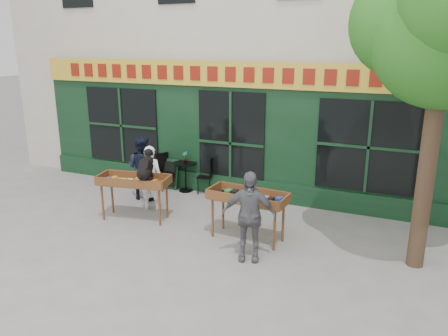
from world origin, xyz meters
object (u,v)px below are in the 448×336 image
Objects in this scene: book_cart_center at (134,183)px; book_cart_right at (248,199)px; bistro_table at (185,171)px; woman at (151,178)px; man_left at (142,168)px; man_right at (249,216)px; dog at (145,164)px.

book_cart_right is (2.59, 0.02, 0.00)m from book_cart_center.
bistro_table is at bearing 76.71° from book_cart_center.
woman is at bearing 170.65° from book_cart_right.
man_left is at bearing 164.17° from book_cart_right.
bistro_table is (-2.78, 2.81, -0.27)m from man_right.
dog is 2.67m from man_right.
book_cart_right is 0.99× the size of man_left.
dog is (0.35, -0.05, 0.47)m from book_cart_center.
man_right is at bearing -24.49° from book_cart_center.
dog reaches higher than book_cart_right.
woman is (0.00, 0.65, -0.07)m from book_cart_center.
woman is 0.97× the size of book_cart_right.
dog is 0.37× the size of man_right.
book_cart_right is at bearing 159.62° from man_left.
dog reaches higher than book_cart_center.
woman is (-0.35, 0.70, -0.54)m from dog.
woman reaches higher than bistro_table.
man_left is at bearing 116.97° from dog.
woman is at bearing 138.77° from man_right.
book_cart_right is at bearing -8.49° from dog.
woman reaches higher than book_cart_center.
book_cart_center is 0.59m from dog.
bistro_table is (-0.24, 2.14, -0.75)m from dog.
bistro_table is at bearing -128.15° from man_left.
book_cart_center is 0.98× the size of man_right.
man_right is at bearing 144.14° from woman.
dog is 0.79× the size of bistro_table.
man_right is 3.97m from man_left.
book_cart_center is at bearing 79.64° from woman.
dog is at bearing 106.21° from woman.
book_cart_right is at bearing 156.02° from woman.
man_right is (2.54, -0.68, -0.48)m from dog.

